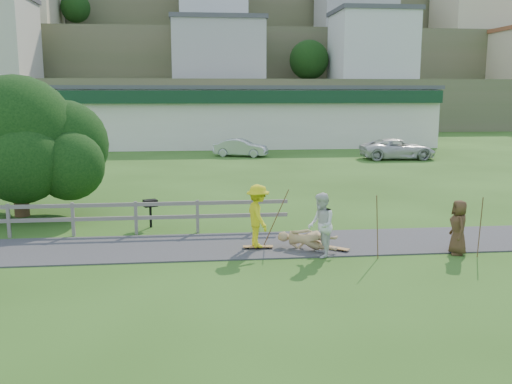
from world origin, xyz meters
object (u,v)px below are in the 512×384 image
at_px(skater_rider, 258,219).
at_px(skater_fallen, 307,240).
at_px(bbq, 151,214).
at_px(spectator_a, 321,225).
at_px(car_silver, 241,148).
at_px(spectator_c, 458,227).
at_px(tree, 19,166).
at_px(car_white, 398,149).

distance_m(skater_rider, skater_fallen, 1.57).
bearing_deg(bbq, spectator_a, -60.05).
relative_size(car_silver, bbq, 3.96).
relative_size(spectator_a, spectator_c, 1.15).
xyz_separation_m(skater_rider, tree, (-8.30, 5.56, 0.96)).
bearing_deg(tree, spectator_a, -32.90).
height_order(skater_rider, bbq, skater_rider).
distance_m(car_silver, car_white, 11.01).
distance_m(spectator_a, tree, 11.93).
distance_m(skater_fallen, car_white, 24.44).
bearing_deg(skater_fallen, spectator_a, -122.00).
height_order(spectator_a, car_silver, spectator_a).
bearing_deg(spectator_c, skater_fallen, -93.15).
bearing_deg(tree, spectator_c, -25.47).
bearing_deg(spectator_c, spectator_a, -85.12).
distance_m(skater_rider, car_white, 24.85).
bearing_deg(car_silver, skater_rider, -165.11).
bearing_deg(skater_rider, car_white, -40.15).
relative_size(spectator_c, tree, 0.23).
distance_m(skater_fallen, bbq, 5.91).
distance_m(spectator_a, car_silver, 25.41).
height_order(skater_rider, tree, tree).
relative_size(spectator_a, bbq, 1.89).
bearing_deg(car_white, spectator_c, 164.93).
height_order(car_white, bbq, car_white).
bearing_deg(tree, car_white, 38.24).
relative_size(spectator_a, car_white, 0.36).
xyz_separation_m(spectator_c, car_white, (6.50, 22.75, -0.08)).
bearing_deg(skater_fallen, car_white, 8.77).
distance_m(car_white, bbq, 24.11).
height_order(skater_rider, car_white, skater_rider).
bearing_deg(bbq, car_silver, 56.22).
distance_m(tree, bbq, 5.65).
relative_size(skater_fallen, spectator_a, 0.99).
distance_m(spectator_c, car_silver, 25.93).
bearing_deg(spectator_a, car_white, 157.87).
xyz_separation_m(spectator_a, spectator_c, (3.97, -0.19, -0.12)).
distance_m(skater_fallen, car_silver, 24.79).
bearing_deg(bbq, tree, 133.60).
relative_size(spectator_c, car_white, 0.31).
distance_m(skater_rider, spectator_c, 5.76).
bearing_deg(car_silver, bbq, -174.45).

